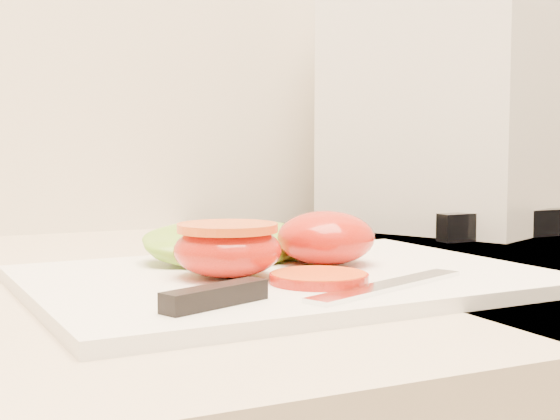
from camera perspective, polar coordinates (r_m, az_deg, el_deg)
name	(u,v)px	position (r m, az deg, el deg)	size (l,w,h in m)	color
cutting_board	(286,279)	(0.57, 0.43, -5.07)	(0.36, 0.26, 0.01)	white
tomato_half_dome	(326,238)	(0.61, 3.37, -2.04)	(0.08, 0.08, 0.04)	red
tomato_half_cut	(227,248)	(0.55, -3.86, -2.76)	(0.08, 0.08, 0.04)	red
tomato_slice_0	(319,278)	(0.53, 2.86, -4.98)	(0.06, 0.06, 0.01)	orange
lettuce_leaf_0	(225,244)	(0.63, -4.06, -2.50)	(0.14, 0.09, 0.03)	#83BF32
lettuce_leaf_1	(272,241)	(0.65, -0.58, -2.30)	(0.11, 0.08, 0.02)	#83BF32
knife	(288,292)	(0.47, 0.60, -5.99)	(0.23, 0.07, 0.01)	silver
appliance	(445,106)	(0.98, 11.99, 7.44)	(0.20, 0.25, 0.30)	silver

